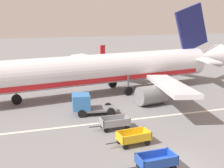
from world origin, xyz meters
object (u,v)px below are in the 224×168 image
airplane (110,69)px  baggage_cart_fourth_in_row (133,137)px  baggage_cart_third_in_row (156,161)px  baggage_cart_far_end (114,123)px  service_truck_beside_carts (86,104)px

airplane → baggage_cart_fourth_in_row: airplane is taller
airplane → baggage_cart_third_in_row: bearing=-98.6°
baggage_cart_third_in_row → baggage_cart_fourth_in_row: same height
baggage_cart_far_end → service_truck_beside_carts: service_truck_beside_carts is taller
baggage_cart_fourth_in_row → baggage_cart_far_end: bearing=96.2°
baggage_cart_fourth_in_row → baggage_cart_third_in_row: bearing=-90.2°
baggage_cart_fourth_in_row → baggage_cart_far_end: size_ratio=1.01×
baggage_cart_third_in_row → baggage_cart_fourth_in_row: bearing=89.8°
baggage_cart_far_end → baggage_cart_third_in_row: bearing=-87.2°
baggage_cart_fourth_in_row → baggage_cart_far_end: 3.51m
airplane → service_truck_beside_carts: size_ratio=8.21×
baggage_cart_fourth_in_row → service_truck_beside_carts: (-1.86, 8.11, 0.50)m
baggage_cart_third_in_row → baggage_cart_fourth_in_row: 4.03m
baggage_cart_fourth_in_row → airplane: bearing=79.2°
baggage_cart_third_in_row → baggage_cart_fourth_in_row: (0.02, 4.03, 0.00)m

